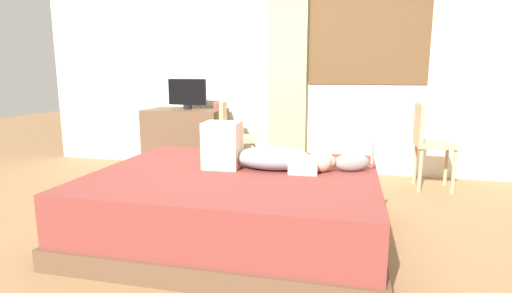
# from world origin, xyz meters

# --- Properties ---
(ground_plane) EXTENTS (16.00, 16.00, 0.00)m
(ground_plane) POSITION_xyz_m (0.00, 0.00, 0.00)
(ground_plane) COLOR olive
(back_wall_with_window) EXTENTS (6.40, 0.14, 2.90)m
(back_wall_with_window) POSITION_xyz_m (0.02, 2.24, 1.46)
(back_wall_with_window) COLOR silver
(back_wall_with_window) RESTS_ON ground
(bed) EXTENTS (2.02, 1.65, 0.47)m
(bed) POSITION_xyz_m (-0.09, 0.12, 0.23)
(bed) COLOR brown
(bed) RESTS_ON ground
(person_lying) EXTENTS (0.94, 0.30, 0.34)m
(person_lying) POSITION_xyz_m (0.06, 0.24, 0.59)
(person_lying) COLOR #8C939E
(person_lying) RESTS_ON bed
(cat) EXTENTS (0.34, 0.19, 0.21)m
(cat) POSITION_xyz_m (0.70, 0.32, 0.54)
(cat) COLOR gray
(cat) RESTS_ON bed
(desk) EXTENTS (0.90, 0.56, 0.74)m
(desk) POSITION_xyz_m (-1.20, 1.84, 0.37)
(desk) COLOR brown
(desk) RESTS_ON ground
(tv_monitor) EXTENTS (0.48, 0.10, 0.35)m
(tv_monitor) POSITION_xyz_m (-1.17, 1.84, 0.92)
(tv_monitor) COLOR black
(tv_monitor) RESTS_ON desk
(cup) EXTENTS (0.07, 0.07, 0.08)m
(cup) POSITION_xyz_m (-0.82, 1.84, 0.78)
(cup) COLOR #B23D38
(cup) RESTS_ON desk
(chair_by_desk) EXTENTS (0.45, 0.45, 0.86)m
(chair_by_desk) POSITION_xyz_m (-0.54, 1.57, 0.51)
(chair_by_desk) COLOR tan
(chair_by_desk) RESTS_ON ground
(chair_spare) EXTENTS (0.39, 0.39, 0.86)m
(chair_spare) POSITION_xyz_m (1.46, 1.70, 0.51)
(chair_spare) COLOR tan
(chair_spare) RESTS_ON ground
(curtain_left) EXTENTS (0.44, 0.06, 2.38)m
(curtain_left) POSITION_xyz_m (-0.04, 2.12, 1.19)
(curtain_left) COLOR #ADCC75
(curtain_left) RESTS_ON ground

